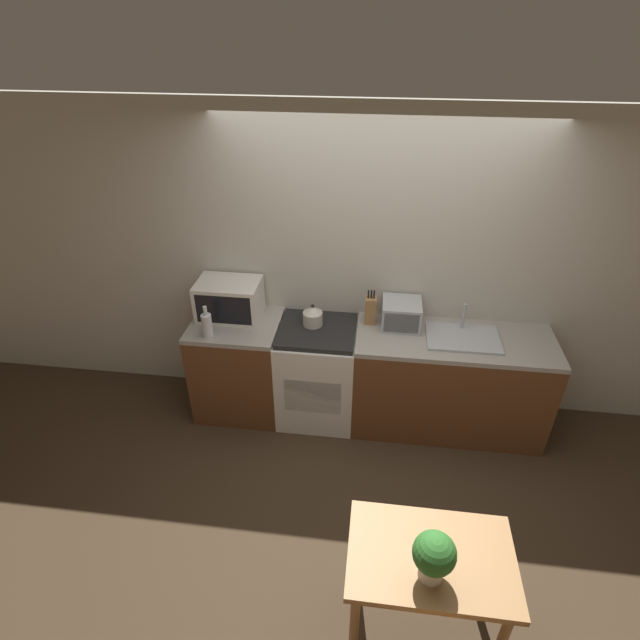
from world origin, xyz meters
TOP-DOWN VIEW (x-y plane):
  - ground_plane at (0.00, 0.00)m, footprint 16.00×16.00m
  - wall_back at (0.00, 1.15)m, footprint 10.00×0.06m
  - counter_left_run at (-1.11, 0.81)m, footprint 0.74×0.62m
  - counter_right_run at (0.69, 0.81)m, footprint 1.58×0.62m
  - stove_range at (-0.42, 0.80)m, footprint 0.65×0.62m
  - kettle at (-0.47, 0.87)m, footprint 0.16×0.16m
  - microwave at (-1.18, 0.91)m, footprint 0.52×0.36m
  - bottle at (-1.27, 0.59)m, footprint 0.08×0.08m
  - knife_block at (-0.00, 0.96)m, footprint 0.09×0.10m
  - toaster_oven at (0.25, 0.94)m, footprint 0.31×0.30m
  - sink_basin at (0.74, 0.81)m, footprint 0.57×0.39m
  - dining_table at (0.41, -1.00)m, footprint 0.86×0.56m
  - potted_plant at (0.39, -1.11)m, footprint 0.21×0.21m

SIDE VIEW (x-z plane):
  - ground_plane at x=0.00m, z-range 0.00..0.00m
  - stove_range at x=-0.42m, z-range 0.00..0.90m
  - counter_left_run at x=-1.11m, z-range 0.00..0.90m
  - counter_right_run at x=0.69m, z-range 0.00..0.90m
  - dining_table at x=0.41m, z-range 0.26..1.02m
  - sink_basin at x=0.74m, z-range 0.79..1.03m
  - potted_plant at x=0.39m, z-range 0.79..1.07m
  - kettle at x=-0.47m, z-range 0.89..1.08m
  - bottle at x=-1.27m, z-range 0.87..1.14m
  - toaster_oven at x=0.25m, z-range 0.90..1.12m
  - knife_block at x=0.00m, z-range 0.87..1.17m
  - microwave at x=-1.18m, z-range 0.90..1.22m
  - wall_back at x=0.00m, z-range 0.00..2.60m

